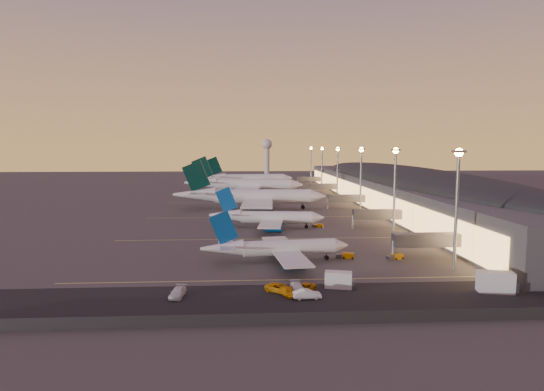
{
  "coord_description": "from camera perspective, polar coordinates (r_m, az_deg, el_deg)",
  "views": [
    {
      "loc": [
        -8.15,
        -132.13,
        26.27
      ],
      "look_at": [
        2.0,
        45.0,
        7.0
      ],
      "focal_mm": 30.0,
      "sensor_mm": 36.0,
      "label": 1
    }
  ],
  "objects": [
    {
      "name": "ground",
      "position": [
        134.97,
        0.25,
        -5.03
      ],
      "size": [
        700.0,
        700.0,
        0.0
      ],
      "primitive_type": "plane",
      "color": "#42403D"
    },
    {
      "name": "airliner_narrow_south",
      "position": [
        104.04,
        0.56,
        -6.63
      ],
      "size": [
        34.32,
        30.84,
        12.25
      ],
      "rotation": [
        0.0,
        0.0,
        0.11
      ],
      "color": "silver",
      "rests_on": "ground"
    },
    {
      "name": "airliner_narrow_north",
      "position": [
        146.75,
        -0.72,
        -2.75
      ],
      "size": [
        37.37,
        33.63,
        13.34
      ],
      "rotation": [
        0.0,
        0.0,
        -0.13
      ],
      "color": "silver",
      "rests_on": "ground"
    },
    {
      "name": "airliner_wide_near",
      "position": [
        190.33,
        -2.79,
        -0.14
      ],
      "size": [
        64.24,
        58.56,
        20.56
      ],
      "rotation": [
        0.0,
        0.0,
        -0.06
      ],
      "color": "silver",
      "rests_on": "ground"
    },
    {
      "name": "airliner_wide_mid",
      "position": [
        248.57,
        -3.59,
        1.37
      ],
      "size": [
        65.46,
        60.09,
        20.95
      ],
      "rotation": [
        0.0,
        0.0,
        -0.12
      ],
      "color": "silver",
      "rests_on": "ground"
    },
    {
      "name": "airliner_wide_far",
      "position": [
        300.01,
        -3.22,
        2.14
      ],
      "size": [
        61.64,
        56.17,
        19.73
      ],
      "rotation": [
        0.0,
        0.0,
        0.05
      ],
      "color": "silver",
      "rests_on": "ground"
    },
    {
      "name": "terminal_building",
      "position": [
        216.95,
        15.56,
        1.35
      ],
      "size": [
        56.35,
        255.0,
        17.46
      ],
      "color": "#45464A",
      "rests_on": "ground"
    },
    {
      "name": "light_masts",
      "position": [
        202.21,
        9.35,
        3.65
      ],
      "size": [
        2.2,
        217.2,
        25.9
      ],
      "color": "slate",
      "rests_on": "ground"
    },
    {
      "name": "radar_tower",
      "position": [
        392.58,
        -0.63,
        5.56
      ],
      "size": [
        9.0,
        9.0,
        32.5
      ],
      "color": "silver",
      "rests_on": "ground"
    },
    {
      "name": "service_lane",
      "position": [
        80.95,
        2.74,
        -12.74
      ],
      "size": [
        260.0,
        16.0,
        0.01
      ],
      "color": "black",
      "rests_on": "ground"
    },
    {
      "name": "lane_markings",
      "position": [
        174.32,
        -0.56,
        -2.47
      ],
      "size": [
        90.0,
        180.36,
        0.0
      ],
      "color": "#D8C659",
      "rests_on": "ground"
    },
    {
      "name": "fence",
      "position": [
        69.41,
        3.82,
        -15.17
      ],
      "size": [
        124.0,
        0.12,
        2.0
      ],
      "color": "#2D2D30",
      "rests_on": "ground"
    },
    {
      "name": "baggage_tug_a",
      "position": [
        109.44,
        9.26,
        -7.47
      ],
      "size": [
        4.41,
        2.58,
        1.24
      ],
      "rotation": [
        0.0,
        0.0,
        -0.23
      ],
      "color": "orange",
      "rests_on": "ground"
    },
    {
      "name": "baggage_tug_b",
      "position": [
        110.83,
        15.22,
        -7.44
      ],
      "size": [
        4.3,
        2.96,
        1.2
      ],
      "rotation": [
        0.0,
        0.0,
        0.38
      ],
      "color": "orange",
      "rests_on": "ground"
    },
    {
      "name": "baggage_tug_c",
      "position": [
        149.27,
        5.82,
        -3.78
      ],
      "size": [
        3.81,
        2.69,
        1.06
      ],
      "rotation": [
        0.0,
        0.0,
        -0.4
      ],
      "color": "orange",
      "rests_on": "ground"
    },
    {
      "name": "catering_truck_a",
      "position": [
        86.82,
        8.52,
        -10.49
      ],
      "size": [
        5.8,
        3.28,
        3.07
      ],
      "rotation": [
        0.0,
        0.0,
        -0.23
      ],
      "color": "silver",
      "rests_on": "ground"
    },
    {
      "name": "catering_truck_b",
      "position": [
        92.79,
        26.45,
        -9.78
      ],
      "size": [
        7.12,
        4.0,
        3.78
      ],
      "rotation": [
        0.0,
        0.0,
        -0.23
      ],
      "color": "silver",
      "rests_on": "ground"
    },
    {
      "name": "service_van_a",
      "position": [
        82.97,
        -11.75,
        -11.82
      ],
      "size": [
        2.82,
        5.65,
        1.58
      ],
      "primitive_type": "imported",
      "rotation": [
        0.0,
        0.0,
        -0.12
      ],
      "color": "silver",
      "rests_on": "ground"
    },
    {
      "name": "service_van_b",
      "position": [
        83.7,
        1.04,
        -11.54
      ],
      "size": [
        6.03,
        5.41,
        1.56
      ],
      "primitive_type": "imported",
      "rotation": [
        0.0,
        0.0,
        0.93
      ],
      "color": "orange",
      "rests_on": "ground"
    },
    {
      "name": "service_van_c",
      "position": [
        83.61,
        3.19,
        -11.53
      ],
      "size": [
        2.71,
        5.88,
        1.66
      ],
      "primitive_type": "imported",
      "rotation": [
        0.0,
        0.0,
        0.07
      ],
      "color": "silver",
      "rests_on": "ground"
    },
    {
      "name": "service_van_d",
      "position": [
        83.92,
        4.05,
        -11.52
      ],
      "size": [
        5.22,
        5.89,
        1.51
      ],
      "primitive_type": "imported",
      "rotation": [
        0.0,
        0.0,
        -0.62
      ],
      "color": "orange",
      "rests_on": "ground"
    },
    {
      "name": "service_van_e",
      "position": [
        80.53,
        4.43,
        -12.25
      ],
      "size": [
        5.04,
        2.01,
        1.63
      ],
      "primitive_type": "imported",
      "rotation": [
        0.0,
        0.0,
        1.63
      ],
      "color": "silver",
      "rests_on": "ground"
    },
    {
      "name": "service_van_f",
      "position": [
        82.14,
        1.96,
        -11.94
      ],
      "size": [
        3.69,
        5.26,
        1.42
      ],
      "primitive_type": "imported",
      "rotation": [
        0.0,
        0.0,
        0.39
      ],
      "color": "orange",
      "rests_on": "ground"
    }
  ]
}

